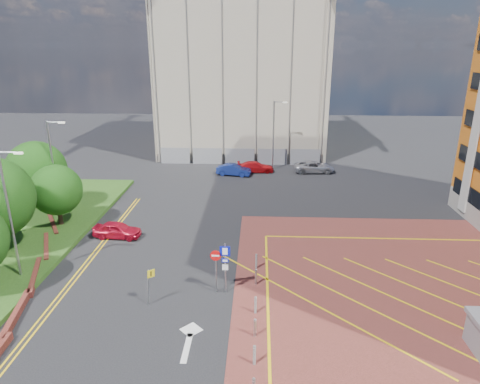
# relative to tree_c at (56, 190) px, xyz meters

# --- Properties ---
(ground) EXTENTS (140.00, 140.00, 0.00)m
(ground) POSITION_rel_tree_c_xyz_m (13.50, -10.00, -3.19)
(ground) COLOR black
(ground) RESTS_ON ground
(forecourt) EXTENTS (26.00, 26.00, 0.02)m
(forecourt) POSITION_rel_tree_c_xyz_m (27.50, -10.00, -3.18)
(forecourt) COLOR brown
(forecourt) RESTS_ON ground
(retaining_wall) EXTENTS (6.06, 20.33, 0.40)m
(retaining_wall) POSITION_rel_tree_c_xyz_m (1.70, -8.00, -2.99)
(retaining_wall) COLOR maroon
(retaining_wall) RESTS_ON ground
(tree_c) EXTENTS (4.00, 4.00, 4.90)m
(tree_c) POSITION_rel_tree_c_xyz_m (0.00, 0.00, 0.00)
(tree_c) COLOR #3D2B1C
(tree_c) RESTS_ON grass_bed
(tree_d) EXTENTS (5.00, 5.00, 6.08)m
(tree_d) POSITION_rel_tree_c_xyz_m (-3.00, 3.00, 0.68)
(tree_d) COLOR #3D2B1C
(tree_d) RESTS_ON grass_bed
(lamp_left_near) EXTENTS (1.53, 0.16, 8.00)m
(lamp_left_near) POSITION_rel_tree_c_xyz_m (1.08, -8.00, 1.47)
(lamp_left_near) COLOR #9EA0A8
(lamp_left_near) RESTS_ON grass_bed
(lamp_left_far) EXTENTS (1.53, 0.16, 8.00)m
(lamp_left_far) POSITION_rel_tree_c_xyz_m (-0.92, 2.00, 1.47)
(lamp_left_far) COLOR #9EA0A8
(lamp_left_far) RESTS_ON grass_bed
(lamp_back) EXTENTS (1.53, 0.16, 8.00)m
(lamp_back) POSITION_rel_tree_c_xyz_m (17.58, 18.00, 1.17)
(lamp_back) COLOR #9EA0A8
(lamp_back) RESTS_ON ground
(sign_cluster) EXTENTS (1.17, 0.12, 3.20)m
(sign_cluster) POSITION_rel_tree_c_xyz_m (13.80, -9.02, -1.24)
(sign_cluster) COLOR #9EA0A8
(sign_cluster) RESTS_ON ground
(warning_sign) EXTENTS (0.53, 0.37, 2.24)m
(warning_sign) POSITION_rel_tree_c_xyz_m (9.86, -10.44, -1.76)
(warning_sign) COLOR #9EA0A8
(warning_sign) RESTS_ON ground
(bollard_row) EXTENTS (0.14, 11.14, 0.90)m
(bollard_row) POSITION_rel_tree_c_xyz_m (15.80, -11.67, -2.72)
(bollard_row) COLOR #9EA0A8
(bollard_row) RESTS_ON forecourt
(construction_building) EXTENTS (21.20, 19.20, 22.00)m
(construction_building) POSITION_rel_tree_c_xyz_m (13.50, 30.00, 7.81)
(construction_building) COLOR #B2A492
(construction_building) RESTS_ON ground
(construction_fence) EXTENTS (21.60, 0.06, 2.00)m
(construction_fence) POSITION_rel_tree_c_xyz_m (14.50, 20.00, -2.19)
(construction_fence) COLOR gray
(construction_fence) RESTS_ON ground
(car_red_left) EXTENTS (3.72, 1.74, 1.23)m
(car_red_left) POSITION_rel_tree_c_xyz_m (5.14, -1.65, -2.58)
(car_red_left) COLOR red
(car_red_left) RESTS_ON ground
(car_blue_back) EXTENTS (4.04, 2.05, 1.27)m
(car_blue_back) POSITION_rel_tree_c_xyz_m (13.04, 15.25, -2.56)
(car_blue_back) COLOR navy
(car_blue_back) RESTS_ON ground
(car_red_back) EXTENTS (4.32, 2.03, 1.22)m
(car_red_back) POSITION_rel_tree_c_xyz_m (15.48, 16.71, -2.58)
(car_red_back) COLOR red
(car_red_back) RESTS_ON ground
(car_silver_back) EXTENTS (4.75, 2.37, 1.29)m
(car_silver_back) POSITION_rel_tree_c_xyz_m (22.27, 16.84, -2.55)
(car_silver_back) COLOR #AAAAB1
(car_silver_back) RESTS_ON ground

